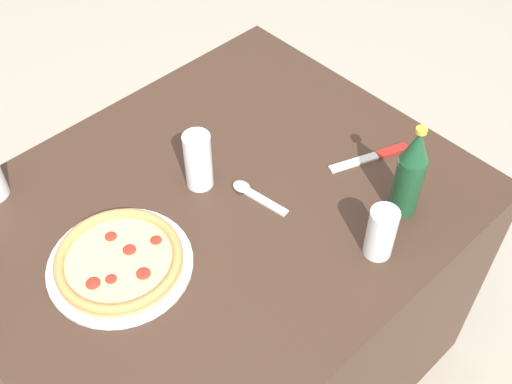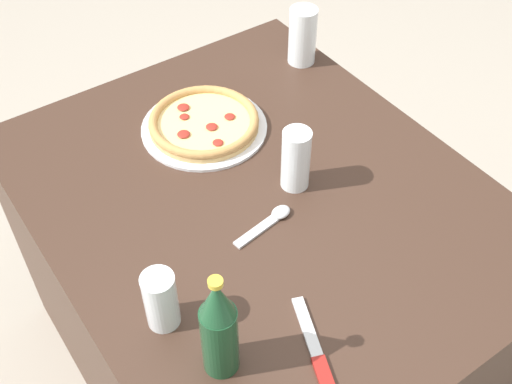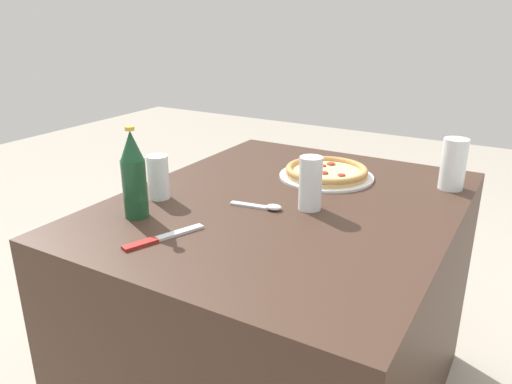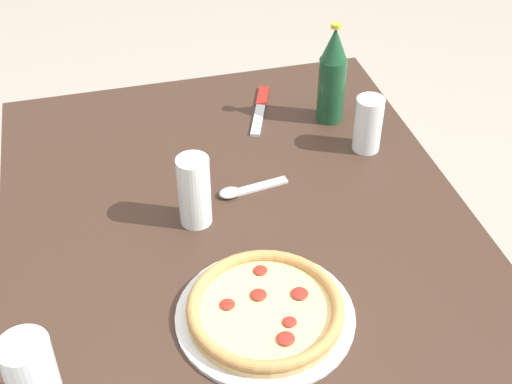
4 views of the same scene
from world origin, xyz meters
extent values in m
cube|color=#3D281E|center=(0.00, 0.00, 0.37)|extent=(1.13, 0.92, 0.74)
cylinder|color=silver|center=(-0.26, 0.01, 0.75)|extent=(0.31, 0.31, 0.01)
cylinder|color=tan|center=(-0.26, 0.01, 0.76)|extent=(0.27, 0.27, 0.01)
cylinder|color=#EACC7F|center=(-0.26, 0.01, 0.76)|extent=(0.23, 0.23, 0.00)
torus|color=tan|center=(-0.26, 0.01, 0.77)|extent=(0.27, 0.27, 0.02)
ellipsoid|color=maroon|center=(-0.17, 0.00, 0.77)|extent=(0.03, 0.03, 0.01)
ellipsoid|color=maroon|center=(-0.33, 0.00, 0.77)|extent=(0.03, 0.03, 0.01)
ellipsoid|color=maroon|center=(-0.30, -0.02, 0.77)|extent=(0.02, 0.02, 0.01)
ellipsoid|color=maroon|center=(-0.24, -0.05, 0.77)|extent=(0.03, 0.03, 0.01)
ellipsoid|color=maroon|center=(-0.23, 0.02, 0.77)|extent=(0.03, 0.03, 0.01)
ellipsoid|color=maroon|center=(-0.23, 0.07, 0.77)|extent=(0.03, 0.03, 0.01)
cylinder|color=white|center=(0.02, 0.08, 0.82)|extent=(0.06, 0.06, 0.15)
cylinder|color=silver|center=(0.02, 0.08, 0.80)|extent=(0.05, 0.05, 0.12)
cylinder|color=white|center=(0.17, -0.33, 0.81)|extent=(0.06, 0.06, 0.13)
cylinder|color=beige|center=(0.17, -0.33, 0.78)|extent=(0.05, 0.05, 0.07)
cylinder|color=white|center=(-0.35, 0.39, 0.82)|extent=(0.07, 0.07, 0.16)
cylinder|color=#194728|center=(0.30, -0.29, 0.82)|extent=(0.06, 0.06, 0.16)
cone|color=#194728|center=(0.30, -0.29, 0.94)|extent=(0.06, 0.06, 0.08)
cylinder|color=gold|center=(0.30, -0.29, 0.98)|extent=(0.02, 0.02, 0.01)
cube|color=maroon|center=(0.43, -0.16, 0.75)|extent=(0.09, 0.05, 0.01)
cube|color=silver|center=(0.33, -0.13, 0.75)|extent=(0.13, 0.07, 0.01)
cube|color=silver|center=(0.09, -0.07, 0.75)|extent=(0.04, 0.12, 0.01)
ellipsoid|color=silver|center=(0.08, 0.00, 0.75)|extent=(0.04, 0.05, 0.02)
camera|label=1|loc=(-0.59, -0.75, 1.85)|focal=45.00mm
camera|label=2|loc=(0.80, -0.57, 1.76)|focal=45.00mm
camera|label=3|loc=(1.20, 0.60, 1.26)|focal=35.00mm
camera|label=4|loc=(-1.03, 0.23, 1.68)|focal=50.00mm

